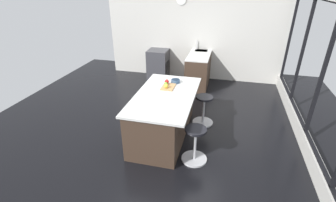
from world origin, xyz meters
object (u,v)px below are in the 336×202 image
(cutting_board, at_px, (168,87))
(apple_green, at_px, (166,84))
(stool_by_window, at_px, (203,111))
(stool_middle, at_px, (195,145))
(apple_yellow, at_px, (166,86))
(fruit_bowl, at_px, (176,81))
(apple_red, at_px, (167,82))
(kitchen_island, at_px, (163,115))
(oven_range, at_px, (158,64))

(cutting_board, height_order, apple_green, apple_green)
(stool_by_window, distance_m, stool_middle, 1.24)
(apple_yellow, height_order, fruit_bowl, apple_yellow)
(apple_red, distance_m, apple_green, 0.10)
(kitchen_island, distance_m, cutting_board, 0.56)
(cutting_board, height_order, fruit_bowl, fruit_bowl)
(stool_middle, bearing_deg, apple_yellow, -140.21)
(oven_range, bearing_deg, stool_middle, 24.87)
(apple_red, bearing_deg, cutting_board, 25.75)
(apple_green, height_order, apple_yellow, apple_yellow)
(kitchen_island, relative_size, stool_by_window, 3.10)
(apple_green, bearing_deg, oven_range, -160.69)
(apple_red, bearing_deg, apple_yellow, 11.60)
(kitchen_island, distance_m, stool_middle, 0.96)
(apple_green, relative_size, apple_yellow, 0.84)
(cutting_board, height_order, apple_yellow, apple_yellow)
(apple_yellow, bearing_deg, apple_red, -168.40)
(stool_by_window, xyz_separation_m, apple_green, (0.26, -0.76, 0.65))
(fruit_bowl, bearing_deg, kitchen_island, -10.17)
(kitchen_island, xyz_separation_m, apple_yellow, (-0.24, 0.00, 0.50))
(apple_green, xyz_separation_m, fruit_bowl, (-0.24, 0.14, -0.02))
(kitchen_island, height_order, stool_by_window, kitchen_island)
(apple_red, bearing_deg, stool_by_window, 101.88)
(stool_middle, height_order, cutting_board, cutting_board)
(kitchen_island, distance_m, stool_by_window, 0.96)
(cutting_board, xyz_separation_m, apple_red, (-0.13, -0.06, 0.05))
(kitchen_island, xyz_separation_m, stool_by_window, (-0.62, 0.72, -0.15))
(stool_by_window, xyz_separation_m, cutting_board, (0.29, -0.70, 0.60))
(stool_by_window, relative_size, apple_yellow, 7.57)
(stool_by_window, bearing_deg, cutting_board, -67.36)
(kitchen_island, bearing_deg, apple_yellow, 179.67)
(cutting_board, bearing_deg, apple_red, -154.25)
(kitchen_island, distance_m, apple_green, 0.61)
(stool_middle, distance_m, cutting_board, 1.32)
(oven_range, relative_size, cutting_board, 2.45)
(kitchen_island, xyz_separation_m, apple_red, (-0.46, -0.04, 0.51))
(stool_by_window, distance_m, apple_red, 1.02)
(stool_middle, distance_m, fruit_bowl, 1.50)
(stool_middle, relative_size, apple_red, 7.20)
(cutting_board, bearing_deg, stool_middle, 36.39)
(stool_middle, height_order, fruit_bowl, fruit_bowl)
(oven_range, xyz_separation_m, apple_green, (2.67, 0.93, 0.51))
(cutting_board, xyz_separation_m, apple_green, (-0.03, -0.06, 0.05))
(oven_range, height_order, apple_green, apple_green)
(apple_green, xyz_separation_m, apple_yellow, (0.12, 0.04, 0.01))
(apple_red, xyz_separation_m, apple_yellow, (0.22, 0.04, -0.00))
(stool_by_window, xyz_separation_m, apple_yellow, (0.38, -0.72, 0.66))
(stool_by_window, relative_size, stool_middle, 1.00)
(oven_range, height_order, stool_middle, oven_range)
(stool_middle, distance_m, apple_red, 1.48)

